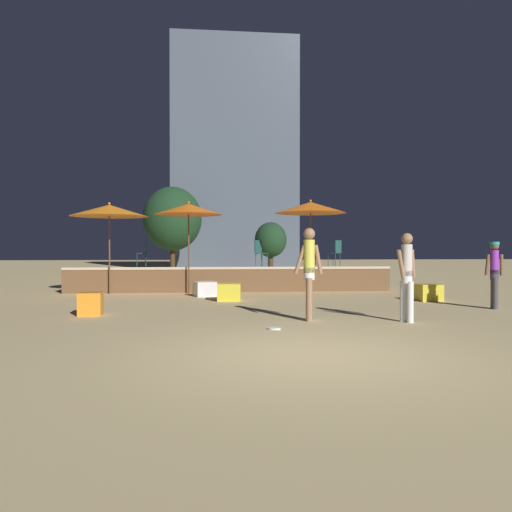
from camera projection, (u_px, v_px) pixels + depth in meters
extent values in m
plane|color=tan|center=(312.00, 355.00, 6.77)|extent=(120.00, 120.00, 0.00)
cube|color=brown|center=(229.00, 279.00, 17.63)|extent=(10.88, 2.25, 0.77)
cube|color=#CCB793|center=(231.00, 268.00, 16.54)|extent=(10.88, 0.12, 0.08)
cylinder|color=brown|center=(310.00, 252.00, 16.83)|extent=(0.05, 0.05, 2.65)
cone|color=orange|center=(311.00, 208.00, 16.81)|extent=(2.40, 2.40, 0.38)
sphere|color=orange|center=(311.00, 201.00, 16.81)|extent=(0.08, 0.08, 0.08)
cylinder|color=brown|center=(109.00, 255.00, 15.98)|extent=(0.05, 0.05, 2.49)
cone|color=orange|center=(109.00, 211.00, 15.96)|extent=(2.47, 2.47, 0.37)
sphere|color=orange|center=(109.00, 204.00, 15.96)|extent=(0.08, 0.08, 0.08)
cylinder|color=brown|center=(189.00, 254.00, 16.15)|extent=(0.05, 0.05, 2.55)
cone|color=orange|center=(189.00, 209.00, 16.13)|extent=(2.20, 2.20, 0.35)
sphere|color=orange|center=(189.00, 203.00, 16.13)|extent=(0.08, 0.08, 0.08)
cube|color=white|center=(205.00, 289.00, 15.17)|extent=(0.75, 0.75, 0.45)
cube|color=yellow|center=(428.00, 292.00, 13.84)|extent=(0.62, 0.62, 0.46)
cube|color=yellow|center=(229.00, 292.00, 13.87)|extent=(0.69, 0.69, 0.48)
cube|color=orange|center=(91.00, 304.00, 10.82)|extent=(0.51, 0.51, 0.50)
cylinder|color=#997051|center=(309.00, 300.00, 9.90)|extent=(0.13, 0.13, 0.86)
cylinder|color=white|center=(309.00, 299.00, 10.08)|extent=(0.13, 0.13, 0.86)
cylinder|color=white|center=(309.00, 274.00, 9.99)|extent=(0.22, 0.22, 0.24)
cylinder|color=#D8D14C|center=(309.00, 256.00, 9.98)|extent=(0.22, 0.22, 0.66)
cylinder|color=#997051|center=(318.00, 260.00, 9.97)|extent=(0.19, 0.11, 0.59)
cylinder|color=#997051|center=(300.00, 260.00, 10.00)|extent=(0.26, 0.13, 0.59)
sphere|color=#997051|center=(309.00, 234.00, 9.97)|extent=(0.24, 0.24, 0.24)
cylinder|color=brown|center=(493.00, 293.00, 12.05)|extent=(0.13, 0.13, 0.74)
cylinder|color=#3F3F47|center=(495.00, 294.00, 11.89)|extent=(0.13, 0.13, 0.74)
cylinder|color=#3F3F47|center=(494.00, 275.00, 11.97)|extent=(0.19, 0.19, 0.24)
cylinder|color=purple|center=(494.00, 262.00, 11.96)|extent=(0.19, 0.19, 0.57)
cylinder|color=brown|center=(487.00, 265.00, 12.00)|extent=(0.14, 0.12, 0.51)
cylinder|color=brown|center=(501.00, 265.00, 11.93)|extent=(0.11, 0.10, 0.51)
sphere|color=brown|center=(495.00, 246.00, 11.96)|extent=(0.20, 0.20, 0.20)
cylinder|color=teal|center=(495.00, 243.00, 11.95)|extent=(0.22, 0.22, 0.07)
cylinder|color=white|center=(403.00, 301.00, 9.85)|extent=(0.13, 0.13, 0.81)
cylinder|color=white|center=(410.00, 302.00, 9.71)|extent=(0.13, 0.13, 0.81)
cylinder|color=white|center=(407.00, 277.00, 9.77)|extent=(0.21, 0.21, 0.24)
cylinder|color=beige|center=(407.00, 260.00, 9.77)|extent=(0.21, 0.21, 0.62)
cylinder|color=#997051|center=(401.00, 264.00, 9.68)|extent=(0.23, 0.17, 0.55)
cylinder|color=#997051|center=(413.00, 263.00, 9.86)|extent=(0.16, 0.13, 0.56)
sphere|color=#997051|center=(407.00, 239.00, 9.76)|extent=(0.22, 0.22, 0.22)
cylinder|color=#1E4C47|center=(137.00, 260.00, 17.32)|extent=(0.02, 0.02, 0.45)
cylinder|color=#1E4C47|center=(137.00, 260.00, 17.03)|extent=(0.02, 0.02, 0.45)
cylinder|color=#1E4C47|center=(146.00, 260.00, 17.39)|extent=(0.02, 0.02, 0.45)
cylinder|color=#1E4C47|center=(146.00, 260.00, 17.10)|extent=(0.02, 0.02, 0.45)
cylinder|color=#1E4C47|center=(141.00, 253.00, 17.21)|extent=(0.40, 0.40, 0.02)
cube|color=#1E4C47|center=(146.00, 247.00, 17.25)|extent=(0.09, 0.36, 0.45)
cylinder|color=#1E4C47|center=(262.00, 260.00, 17.03)|extent=(0.02, 0.02, 0.45)
cylinder|color=#1E4C47|center=(268.00, 260.00, 17.26)|extent=(0.02, 0.02, 0.45)
cylinder|color=#1E4C47|center=(256.00, 260.00, 17.23)|extent=(0.02, 0.02, 0.45)
cylinder|color=#1E4C47|center=(261.00, 260.00, 17.45)|extent=(0.02, 0.02, 0.45)
cylinder|color=#1E4C47|center=(262.00, 253.00, 17.24)|extent=(0.40, 0.40, 0.02)
cube|color=#1E4C47|center=(258.00, 247.00, 17.35)|extent=(0.28, 0.27, 0.45)
cylinder|color=#1E4C47|center=(333.00, 259.00, 17.73)|extent=(0.02, 0.02, 0.45)
cylinder|color=#1E4C47|center=(328.00, 260.00, 17.51)|extent=(0.02, 0.02, 0.45)
cylinder|color=#1E4C47|center=(340.00, 260.00, 17.52)|extent=(0.02, 0.02, 0.45)
cylinder|color=#1E4C47|center=(335.00, 260.00, 17.30)|extent=(0.02, 0.02, 0.45)
cylinder|color=#1E4C47|center=(334.00, 253.00, 17.51)|extent=(0.40, 0.40, 0.02)
cube|color=#1E4C47|center=(338.00, 247.00, 17.39)|extent=(0.29, 0.26, 0.45)
cylinder|color=#1E4C47|center=(316.00, 259.00, 18.31)|extent=(0.02, 0.02, 0.45)
cylinder|color=#1E4C47|center=(319.00, 259.00, 18.56)|extent=(0.02, 0.02, 0.45)
cylinder|color=#1E4C47|center=(308.00, 259.00, 18.47)|extent=(0.02, 0.02, 0.45)
cylinder|color=#1E4C47|center=(312.00, 259.00, 18.72)|extent=(0.02, 0.02, 0.45)
cylinder|color=#1E4C47|center=(314.00, 253.00, 18.51)|extent=(0.40, 0.40, 0.02)
cube|color=#1E4C47|center=(310.00, 247.00, 18.60)|extent=(0.25, 0.30, 0.45)
cylinder|color=white|center=(274.00, 328.00, 8.92)|extent=(0.24, 0.24, 0.03)
cylinder|color=#3D2B1C|center=(271.00, 265.00, 27.06)|extent=(0.28, 0.28, 1.16)
ellipsoid|color=#19381E|center=(271.00, 240.00, 27.04)|extent=(1.73, 1.73, 1.91)
cylinder|color=#3D2B1C|center=(173.00, 260.00, 28.22)|extent=(0.28, 0.28, 1.67)
ellipsoid|color=#19381E|center=(172.00, 219.00, 28.18)|extent=(3.30, 3.30, 3.63)
cube|color=#4C5666|center=(234.00, 158.00, 34.10)|extent=(8.33, 4.51, 15.34)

